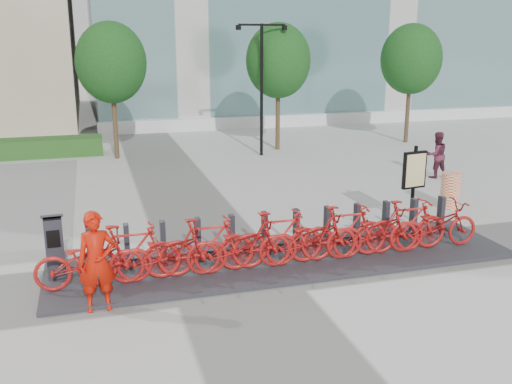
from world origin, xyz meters
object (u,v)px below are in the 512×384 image
object	(u,v)px
construction_barrel	(450,191)
map_sign	(414,173)
worker_red	(97,262)
pedestrian	(436,155)
kiosk	(55,246)
bike_0	(90,260)

from	to	relation	value
construction_barrel	map_sign	size ratio (longest dim) A/B	0.49
worker_red	pedestrian	distance (m)	12.82
worker_red	pedestrian	size ratio (longest dim) A/B	1.14
kiosk	construction_barrel	bearing A→B (deg)	8.20
construction_barrel	map_sign	xyz separation A→B (m)	(-1.79, -1.02, 0.83)
map_sign	pedestrian	bearing A→B (deg)	42.04
construction_barrel	pedestrian	bearing A→B (deg)	62.76
bike_0	construction_barrel	xyz separation A→B (m)	(9.42, 2.71, -0.10)
kiosk	worker_red	world-z (taller)	worker_red
worker_red	map_sign	world-z (taller)	map_sign
bike_0	map_sign	world-z (taller)	map_sign
bike_0	construction_barrel	distance (m)	9.81
worker_red	construction_barrel	xyz separation A→B (m)	(9.29, 3.52, -0.38)
worker_red	construction_barrel	size ratio (longest dim) A/B	1.77
bike_0	construction_barrel	size ratio (longest dim) A/B	1.99
kiosk	bike_0	bearing A→B (deg)	-48.74
construction_barrel	kiosk	bearing A→B (deg)	-168.28
kiosk	worker_red	size ratio (longest dim) A/B	0.74
construction_barrel	worker_red	bearing A→B (deg)	-159.26
bike_0	construction_barrel	bearing A→B (deg)	-73.97
bike_0	map_sign	size ratio (longest dim) A/B	0.98
bike_0	pedestrian	bearing A→B (deg)	-61.97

